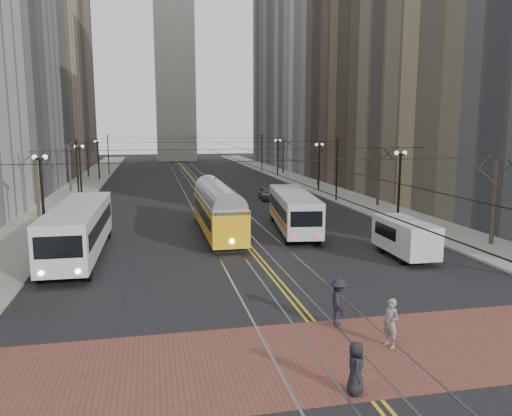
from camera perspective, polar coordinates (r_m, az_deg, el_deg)
name	(u,v)px	position (r m, az deg, el deg)	size (l,w,h in m)	color
ground	(304,313)	(21.61, 5.51, -11.86)	(260.00, 260.00, 0.00)	black
sidewalk_left	(78,190)	(65.28, -19.65, 1.92)	(5.00, 140.00, 0.15)	gray
sidewalk_right	(311,185)	(68.04, 6.27, 2.68)	(5.00, 140.00, 0.15)	gray
crosswalk_band	(339,355)	(18.15, 9.43, -16.20)	(25.00, 6.00, 0.01)	brown
streetcar_rails	(200,188)	(64.98, -6.42, 2.30)	(4.80, 130.00, 0.02)	gray
centre_lines	(200,188)	(64.98, -6.42, 2.31)	(0.42, 130.00, 0.01)	gold
building_left_midfar	(1,5)	(89.73, -27.16, 19.97)	(20.00, 20.00, 52.00)	gray
building_left_far	(44,63)	(107.69, -23.02, 15.03)	(16.00, 20.00, 40.00)	brown
building_right_mid	(384,59)	(73.07, 14.43, 16.20)	(16.00, 20.00, 34.00)	brown
building_right_midfar	(344,21)	(93.41, 10.07, 20.34)	(20.00, 20.00, 52.00)	#B0ACA6
building_right_far	(299,69)	(110.55, 4.97, 15.54)	(16.00, 20.00, 40.00)	slate
clock_tower	(173,2)	(124.61, -9.49, 22.18)	(12.00, 12.00, 66.00)	#B2AFA5
lamp_posts	(216,179)	(48.61, -4.62, 3.33)	(27.60, 57.20, 5.60)	black
street_trees	(208,173)	(55.04, -5.48, 4.01)	(31.68, 53.28, 5.60)	#382D23
trolley_wires	(209,164)	(54.54, -5.45, 4.99)	(25.96, 120.00, 6.60)	black
transit_bus	(79,231)	(31.78, -19.56, -2.54)	(2.62, 12.58, 3.14)	silver
streetcar	(218,214)	(36.39, -4.39, -0.74)	(2.33, 12.56, 2.96)	yellow
rear_bus	(293,212)	(37.56, 4.28, -0.46)	(2.43, 11.19, 2.92)	silver
cargo_van	(405,239)	(31.17, 16.65, -3.43)	(1.98, 5.15, 2.28)	silver
sedan_grey	(268,193)	(54.05, 1.37, 1.73)	(1.70, 4.22, 1.44)	#414449
sedan_silver	(289,193)	(53.52, 3.77, 1.74)	(1.72, 4.94, 1.63)	#979A9E
pedestrian_a	(356,368)	(15.56, 11.32, -17.49)	(0.78, 0.51, 1.59)	black
pedestrian_b	(391,323)	(18.76, 15.15, -12.56)	(0.64, 0.42, 1.77)	gray
pedestrian_d	(338,302)	(20.25, 9.38, -10.53)	(1.22, 0.70, 1.89)	black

